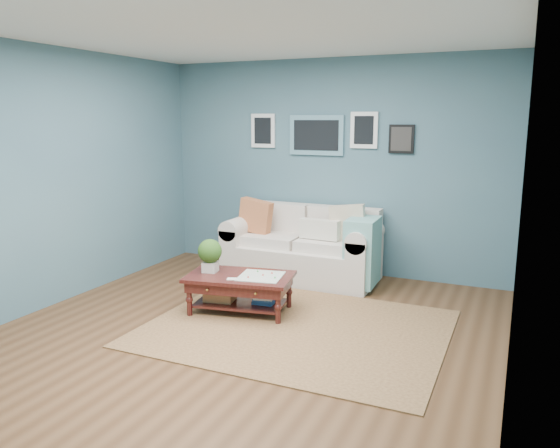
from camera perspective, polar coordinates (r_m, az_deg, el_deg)
The scene contains 4 objects.
room_shell at distance 4.77m, azimuth -4.27°, elevation 3.67°, with size 5.00×5.02×2.70m.
area_rug at distance 5.28m, azimuth 1.71°, elevation -10.81°, with size 2.75×2.20×0.01m, color brown.
loveseat at distance 6.76m, azimuth 3.01°, elevation -2.40°, with size 1.91×0.87×0.98m.
coffee_table at distance 5.63m, azimuth -4.73°, elevation -5.94°, with size 1.15×0.80×0.74m.
Camera 1 is at (2.25, -4.10, 1.97)m, focal length 35.00 mm.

